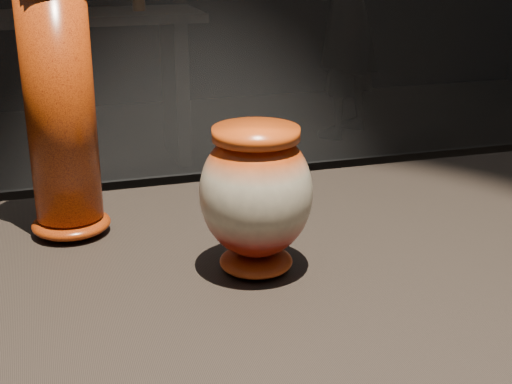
{
  "coord_description": "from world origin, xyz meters",
  "views": [
    {
      "loc": [
        -0.27,
        -0.79,
        1.32
      ],
      "look_at": [
        -0.02,
        0.03,
        1.01
      ],
      "focal_mm": 50.0,
      "sensor_mm": 36.0,
      "label": 1
    }
  ],
  "objects_px": {
    "back_shelf": "(26,61)",
    "main_vase": "(256,195)",
    "tall_vase": "(61,117)",
    "visitor": "(347,12)"
  },
  "relations": [
    {
      "from": "tall_vase",
      "to": "back_shelf",
      "type": "bearing_deg",
      "value": 91.64
    },
    {
      "from": "main_vase",
      "to": "visitor",
      "type": "distance_m",
      "value": 4.01
    },
    {
      "from": "main_vase",
      "to": "tall_vase",
      "type": "relative_size",
      "value": 0.53
    },
    {
      "from": "tall_vase",
      "to": "visitor",
      "type": "xyz_separation_m",
      "value": [
        1.96,
        3.42,
        -0.25
      ]
    },
    {
      "from": "tall_vase",
      "to": "back_shelf",
      "type": "distance_m",
      "value": 3.27
    },
    {
      "from": "back_shelf",
      "to": "main_vase",
      "type": "bearing_deg",
      "value": -84.67
    },
    {
      "from": "back_shelf",
      "to": "visitor",
      "type": "xyz_separation_m",
      "value": [
        2.05,
        0.18,
        0.2
      ]
    },
    {
      "from": "main_vase",
      "to": "visitor",
      "type": "height_order",
      "value": "visitor"
    },
    {
      "from": "main_vase",
      "to": "tall_vase",
      "type": "height_order",
      "value": "tall_vase"
    },
    {
      "from": "visitor",
      "to": "main_vase",
      "type": "bearing_deg",
      "value": 23.79
    }
  ]
}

